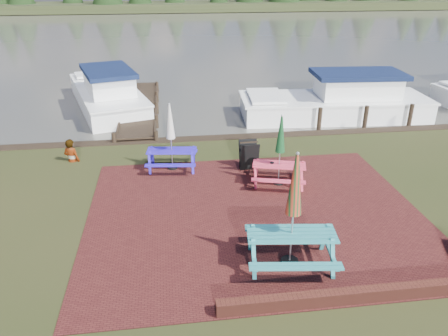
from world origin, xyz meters
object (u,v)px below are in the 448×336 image
picnic_table_teal (292,228)px  jetty (140,107)px  chalkboard (249,155)px  boat_near (338,103)px  picnic_table_blue (171,147)px  picnic_table_red (279,161)px  boat_jetty (108,95)px  person (69,140)px

picnic_table_teal → jetty: 13.10m
chalkboard → boat_near: (5.18, 5.55, -0.02)m
picnic_table_teal → boat_near: bearing=71.2°
boat_near → picnic_table_blue: bearing=127.8°
jetty → boat_near: 9.22m
picnic_table_teal → jetty: size_ratio=0.30×
picnic_table_red → chalkboard: (-0.71, 1.20, -0.27)m
picnic_table_red → boat_jetty: picnic_table_red is taller
jetty → boat_near: bearing=-11.3°
chalkboard → jetty: bearing=116.1°
boat_jetty → person: bearing=-110.2°
jetty → boat_jetty: boat_jetty is taller
picnic_table_blue → person: bearing=169.2°
boat_jetty → boat_near: 11.00m
picnic_table_teal → boat_near: 11.90m
boat_near → person: size_ratio=5.43×
picnic_table_red → boat_jetty: 11.45m
chalkboard → person: 6.13m
boat_near → boat_jetty: bearing=78.4°
picnic_table_red → picnic_table_teal: bearing=-85.4°
boat_jetty → picnic_table_red: bearing=-73.6°
picnic_table_red → boat_near: picnic_table_red is taller
boat_jetty → picnic_table_teal: bearing=-84.3°
picnic_table_red → boat_near: 8.10m
jetty → boat_jetty: bearing=144.4°
jetty → picnic_table_red: bearing=-61.9°
chalkboard → boat_jetty: 10.06m
picnic_table_red → chalkboard: bearing=135.7°
picnic_table_teal → person: (-5.92, 6.63, -0.15)m
picnic_table_blue → boat_near: (7.68, 5.17, -0.30)m
picnic_table_blue → boat_jetty: bearing=116.9°
picnic_table_red → jetty: (-4.57, 8.55, -0.66)m
chalkboard → jetty: (-3.86, 7.35, -0.39)m
jetty → person: size_ratio=5.70×
picnic_table_teal → boat_jetty: bearing=118.7°
picnic_table_teal → boat_jetty: (-5.40, 13.62, -0.47)m
picnic_table_red → boat_jetty: (-6.13, 9.67, -0.30)m
picnic_table_blue → person: picnic_table_blue is taller
picnic_table_red → picnic_table_blue: (-3.21, 1.57, 0.00)m
person → chalkboard: bearing=-169.7°
picnic_table_red → person: size_ratio=1.39×
picnic_table_red → picnic_table_blue: 3.58m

